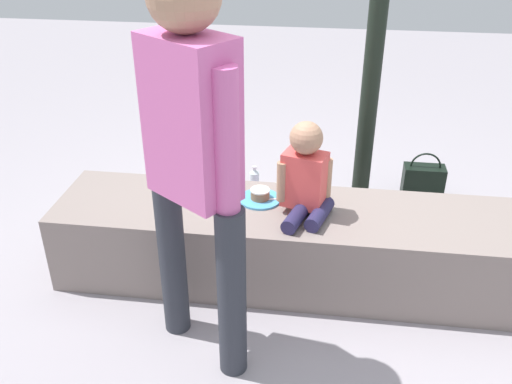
# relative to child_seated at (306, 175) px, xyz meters

# --- Properties ---
(ground_plane) EXTENTS (12.00, 12.00, 0.00)m
(ground_plane) POSITION_rel_child_seated_xyz_m (0.01, 0.01, -0.64)
(ground_plane) COLOR #999299
(concrete_ledge) EXTENTS (2.61, 0.57, 0.43)m
(concrete_ledge) POSITION_rel_child_seated_xyz_m (0.01, 0.01, -0.43)
(concrete_ledge) COLOR gray
(concrete_ledge) RESTS_ON ground_plane
(child_seated) EXTENTS (0.29, 0.35, 0.48)m
(child_seated) POSITION_rel_child_seated_xyz_m (0.00, 0.00, 0.00)
(child_seated) COLOR #27244C
(child_seated) RESTS_ON concrete_ledge
(adult_standing) EXTENTS (0.43, 0.37, 1.70)m
(adult_standing) POSITION_rel_child_seated_xyz_m (-0.41, -0.56, 0.38)
(adult_standing) COLOR #2B2E36
(adult_standing) RESTS_ON ground_plane
(cake_plate) EXTENTS (0.22, 0.22, 0.07)m
(cake_plate) POSITION_rel_child_seated_xyz_m (-0.24, 0.09, -0.19)
(cake_plate) COLOR #4CA5D8
(cake_plate) RESTS_ON concrete_ledge
(gift_bag) EXTENTS (0.20, 0.11, 0.29)m
(gift_bag) POSITION_rel_child_seated_xyz_m (-0.15, 0.56, -0.52)
(gift_bag) COLOR #B259BF
(gift_bag) RESTS_ON ground_plane
(railing_post) EXTENTS (0.36, 0.36, 1.35)m
(railing_post) POSITION_rel_child_seated_xyz_m (0.33, 0.84, -0.12)
(railing_post) COLOR black
(railing_post) RESTS_ON ground_plane
(water_bottle_near_gift) EXTENTS (0.06, 0.06, 0.22)m
(water_bottle_near_gift) POSITION_rel_child_seated_xyz_m (-0.38, 0.90, -0.54)
(water_bottle_near_gift) COLOR silver
(water_bottle_near_gift) RESTS_ON ground_plane
(party_cup_red) EXTENTS (0.08, 0.08, 0.10)m
(party_cup_red) POSITION_rel_child_seated_xyz_m (-0.55, 0.56, -0.59)
(party_cup_red) COLOR red
(party_cup_red) RESTS_ON ground_plane
(cake_box_white) EXTENTS (0.31, 0.31, 0.14)m
(cake_box_white) POSITION_rel_child_seated_xyz_m (-0.87, 1.22, -0.57)
(cake_box_white) COLOR white
(cake_box_white) RESTS_ON ground_plane
(handbag_black_leather) EXTENTS (0.27, 0.13, 0.35)m
(handbag_black_leather) POSITION_rel_child_seated_xyz_m (0.75, 0.98, -0.51)
(handbag_black_leather) COLOR black
(handbag_black_leather) RESTS_ON ground_plane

